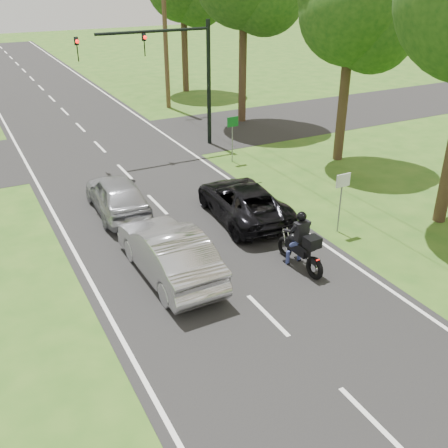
{
  "coord_description": "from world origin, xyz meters",
  "views": [
    {
      "loc": [
        -6.24,
        -9.44,
        8.27
      ],
      "look_at": [
        0.28,
        3.0,
        1.3
      ],
      "focal_mm": 42.0,
      "sensor_mm": 36.0,
      "label": 1
    }
  ],
  "objects_px": {
    "silver_sedan": "(169,252)",
    "dark_suv": "(243,201)",
    "traffic_signal": "(173,63)",
    "sign_white": "(342,189)",
    "silver_suv": "(117,195)",
    "sign_green": "(233,128)",
    "motorcycle_rider": "(302,246)",
    "utility_pole_far": "(165,24)"
  },
  "relations": [
    {
      "from": "silver_sedan",
      "to": "dark_suv",
      "type": "bearing_deg",
      "value": -148.82
    },
    {
      "from": "traffic_signal",
      "to": "sign_white",
      "type": "height_order",
      "value": "traffic_signal"
    },
    {
      "from": "silver_suv",
      "to": "sign_green",
      "type": "height_order",
      "value": "sign_green"
    },
    {
      "from": "motorcycle_rider",
      "to": "silver_sedan",
      "type": "bearing_deg",
      "value": 156.69
    },
    {
      "from": "utility_pole_far",
      "to": "sign_white",
      "type": "relative_size",
      "value": 4.71
    },
    {
      "from": "silver_suv",
      "to": "sign_white",
      "type": "bearing_deg",
      "value": 143.75
    },
    {
      "from": "utility_pole_far",
      "to": "dark_suv",
      "type": "bearing_deg",
      "value": -103.12
    },
    {
      "from": "motorcycle_rider",
      "to": "silver_sedan",
      "type": "distance_m",
      "value": 3.94
    },
    {
      "from": "silver_suv",
      "to": "traffic_signal",
      "type": "xyz_separation_m",
      "value": [
        4.87,
        6.03,
        3.41
      ]
    },
    {
      "from": "motorcycle_rider",
      "to": "silver_sedan",
      "type": "xyz_separation_m",
      "value": [
        -3.67,
        1.42,
        0.05
      ]
    },
    {
      "from": "motorcycle_rider",
      "to": "silver_suv",
      "type": "distance_m",
      "value": 7.36
    },
    {
      "from": "silver_suv",
      "to": "traffic_signal",
      "type": "bearing_deg",
      "value": -126.5
    },
    {
      "from": "silver_suv",
      "to": "utility_pole_far",
      "type": "distance_m",
      "value": 16.6
    },
    {
      "from": "sign_green",
      "to": "sign_white",
      "type": "bearing_deg",
      "value": -91.43
    },
    {
      "from": "utility_pole_far",
      "to": "sign_green",
      "type": "height_order",
      "value": "utility_pole_far"
    },
    {
      "from": "silver_suv",
      "to": "traffic_signal",
      "type": "distance_m",
      "value": 8.46
    },
    {
      "from": "silver_sedan",
      "to": "silver_suv",
      "type": "bearing_deg",
      "value": -90.89
    },
    {
      "from": "silver_suv",
      "to": "sign_green",
      "type": "bearing_deg",
      "value": -152.49
    },
    {
      "from": "sign_green",
      "to": "motorcycle_rider",
      "type": "bearing_deg",
      "value": -106.27
    },
    {
      "from": "sign_white",
      "to": "sign_green",
      "type": "xyz_separation_m",
      "value": [
        0.2,
        8.0,
        0.0
      ]
    },
    {
      "from": "silver_sedan",
      "to": "silver_suv",
      "type": "distance_m",
      "value": 4.94
    },
    {
      "from": "dark_suv",
      "to": "utility_pole_far",
      "type": "xyz_separation_m",
      "value": [
        3.85,
        16.52,
        4.42
      ]
    },
    {
      "from": "motorcycle_rider",
      "to": "sign_white",
      "type": "xyz_separation_m",
      "value": [
        2.53,
        1.37,
        0.87
      ]
    },
    {
      "from": "silver_suv",
      "to": "utility_pole_far",
      "type": "xyz_separation_m",
      "value": [
        7.73,
        14.03,
        4.36
      ]
    },
    {
      "from": "motorcycle_rider",
      "to": "traffic_signal",
      "type": "distance_m",
      "value": 12.9
    },
    {
      "from": "utility_pole_far",
      "to": "sign_green",
      "type": "bearing_deg",
      "value": -96.73
    },
    {
      "from": "motorcycle_rider",
      "to": "dark_suv",
      "type": "relative_size",
      "value": 0.46
    },
    {
      "from": "utility_pole_far",
      "to": "motorcycle_rider",
      "type": "bearing_deg",
      "value": -101.19
    },
    {
      "from": "sign_green",
      "to": "utility_pole_far",
      "type": "bearing_deg",
      "value": 83.27
    },
    {
      "from": "motorcycle_rider",
      "to": "traffic_signal",
      "type": "height_order",
      "value": "traffic_signal"
    },
    {
      "from": "sign_green",
      "to": "silver_sedan",
      "type": "bearing_deg",
      "value": -128.9
    },
    {
      "from": "motorcycle_rider",
      "to": "silver_suv",
      "type": "height_order",
      "value": "motorcycle_rider"
    },
    {
      "from": "motorcycle_rider",
      "to": "utility_pole_far",
      "type": "bearing_deg",
      "value": 76.68
    },
    {
      "from": "motorcycle_rider",
      "to": "utility_pole_far",
      "type": "height_order",
      "value": "utility_pole_far"
    },
    {
      "from": "silver_suv",
      "to": "traffic_signal",
      "type": "relative_size",
      "value": 0.66
    },
    {
      "from": "motorcycle_rider",
      "to": "sign_white",
      "type": "bearing_deg",
      "value": 26.24
    },
    {
      "from": "dark_suv",
      "to": "sign_white",
      "type": "bearing_deg",
      "value": 138.14
    },
    {
      "from": "motorcycle_rider",
      "to": "utility_pole_far",
      "type": "xyz_separation_m",
      "value": [
        4.03,
        20.39,
        4.35
      ]
    },
    {
      "from": "silver_sedan",
      "to": "traffic_signal",
      "type": "height_order",
      "value": "traffic_signal"
    },
    {
      "from": "motorcycle_rider",
      "to": "silver_sedan",
      "type": "relative_size",
      "value": 0.46
    },
    {
      "from": "silver_sedan",
      "to": "sign_white",
      "type": "distance_m",
      "value": 6.26
    },
    {
      "from": "sign_white",
      "to": "sign_green",
      "type": "height_order",
      "value": "same"
    }
  ]
}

